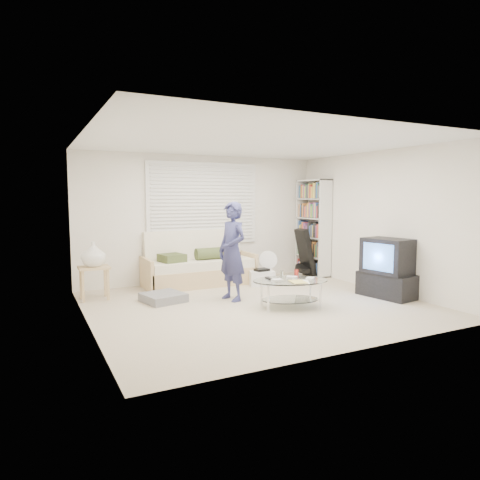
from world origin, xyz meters
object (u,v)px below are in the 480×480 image
coffee_table (291,285)px  tv_unit (387,269)px  futon_sofa (199,267)px  bookshelf (313,228)px

coffee_table → tv_unit: bearing=-4.6°
tv_unit → coffee_table: size_ratio=0.76×
futon_sofa → tv_unit: size_ratio=2.13×
bookshelf → tv_unit: bearing=-93.2°
futon_sofa → bookshelf: bookshelf is taller
futon_sofa → tv_unit: bearing=-44.5°
bookshelf → tv_unit: (-0.12, -2.25, -0.54)m
bookshelf → coffee_table: bearing=-132.8°
coffee_table → futon_sofa: bearing=105.4°
tv_unit → coffee_table: 1.83m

